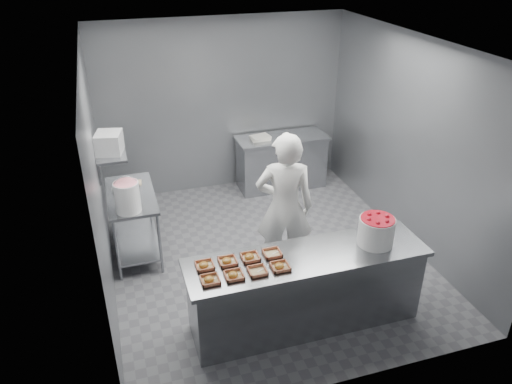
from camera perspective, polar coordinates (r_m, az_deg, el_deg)
The scene contains 24 objects.
floor at distance 6.82m, azimuth 1.16°, elevation -7.24°, with size 4.50×4.50×0.00m, color #4C4C51.
ceiling at distance 5.70m, azimuth 1.44°, elevation 16.49°, with size 4.50×4.50×0.00m, color white.
wall_back at distance 8.15m, azimuth -3.83°, elevation 9.75°, with size 4.00×0.04×2.80m, color slate.
wall_left at distance 5.86m, azimuth -17.60°, elevation 0.98°, with size 0.04×4.50×2.80m, color slate.
wall_right at distance 6.98m, azimuth 17.11°, elevation 5.41°, with size 0.04×4.50×2.80m, color slate.
service_counter at distance 5.54m, azimuth 5.70°, elevation -11.01°, with size 2.60×0.70×0.90m.
prep_table at distance 6.76m, azimuth -13.85°, elevation -2.53°, with size 0.60×1.20×0.90m.
back_counter at distance 8.42m, azimuth 2.91°, elevation 3.49°, with size 1.50×0.60×0.90m.
wall_shelf at distance 6.35m, azimuth -16.34°, elevation 4.74°, with size 0.35×0.90×0.03m, color slate.
tray_0 at distance 4.90m, azimuth -5.31°, elevation -9.96°, with size 0.19×0.18×0.06m.
tray_1 at distance 4.94m, azimuth -2.56°, elevation -9.48°, with size 0.19×0.18×0.06m.
tray_2 at distance 5.00m, azimuth 0.17°, elevation -9.01°, with size 0.19×0.18×0.04m.
tray_3 at distance 5.06m, azimuth 2.75°, elevation -8.49°, with size 0.19×0.18×0.06m.
tray_4 at distance 5.10m, azimuth -5.92°, elevation -8.34°, with size 0.19×0.18×0.06m.
tray_5 at distance 5.14m, azimuth -3.28°, elevation -7.90°, with size 0.19×0.18×0.06m.
tray_6 at distance 5.19m, azimuth -0.69°, elevation -7.44°, with size 0.19×0.18×0.06m.
tray_7 at distance 5.25m, azimuth 1.87°, elevation -7.01°, with size 0.19×0.18×0.04m.
worker at distance 6.01m, azimuth 3.29°, elevation -1.76°, with size 0.70×0.46×1.91m, color white.
strawberry_tub at distance 5.50m, azimuth 13.59°, elevation -4.27°, with size 0.39×0.39×0.32m.
glaze_bucket at distance 6.13m, azimuth -14.50°, elevation -0.49°, with size 0.32×0.30×0.46m.
bucket_lid at distance 6.75m, azimuth -14.74°, elevation 0.40°, with size 0.34×0.34×0.03m, color white.
rag at distance 6.88m, azimuth -13.58°, elevation 1.05°, with size 0.15×0.13×0.02m, color #CCB28C.
appliance at distance 6.16m, azimuth -16.44°, elevation 5.42°, with size 0.29×0.33×0.25m, color gray.
paper_stack at distance 8.12m, azimuth 0.50°, elevation 6.23°, with size 0.30×0.22×0.06m, color silver.
Camera 1 is at (-1.80, -5.29, 3.92)m, focal length 35.00 mm.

